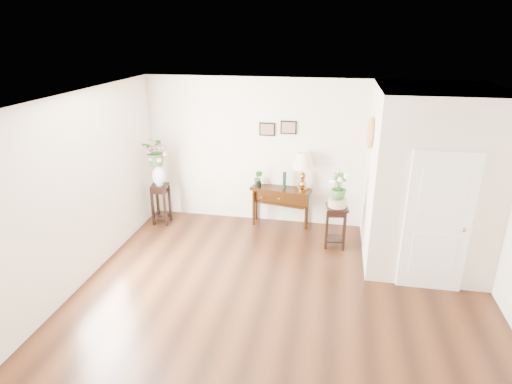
% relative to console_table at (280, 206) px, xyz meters
% --- Properties ---
extents(floor, '(6.00, 5.50, 0.02)m').
position_rel_console_table_xyz_m(floor, '(0.35, -2.57, -0.38)').
color(floor, '#4A2714').
rests_on(floor, ground).
extents(ceiling, '(6.00, 5.50, 0.02)m').
position_rel_console_table_xyz_m(ceiling, '(0.35, -2.57, 2.42)').
color(ceiling, white).
rests_on(ceiling, ground).
extents(wall_back, '(6.00, 0.02, 2.80)m').
position_rel_console_table_xyz_m(wall_back, '(0.35, 0.18, 1.02)').
color(wall_back, beige).
rests_on(wall_back, ground).
extents(wall_front, '(6.00, 0.02, 2.80)m').
position_rel_console_table_xyz_m(wall_front, '(0.35, -5.32, 1.02)').
color(wall_front, beige).
rests_on(wall_front, ground).
extents(wall_left, '(0.02, 5.50, 2.80)m').
position_rel_console_table_xyz_m(wall_left, '(-2.65, -2.57, 1.02)').
color(wall_left, beige).
rests_on(wall_left, ground).
extents(partition, '(1.80, 1.95, 2.80)m').
position_rel_console_table_xyz_m(partition, '(2.45, -0.79, 1.02)').
color(partition, beige).
rests_on(partition, floor).
extents(door, '(0.90, 0.05, 2.10)m').
position_rel_console_table_xyz_m(door, '(2.45, -1.79, 0.67)').
color(door, white).
rests_on(door, floor).
extents(art_print_left, '(0.30, 0.02, 0.25)m').
position_rel_console_table_xyz_m(art_print_left, '(-0.30, 0.16, 1.47)').
color(art_print_left, black).
rests_on(art_print_left, wall_back).
extents(art_print_right, '(0.30, 0.02, 0.25)m').
position_rel_console_table_xyz_m(art_print_right, '(0.10, 0.16, 1.52)').
color(art_print_right, black).
rests_on(art_print_right, wall_back).
extents(wall_ornament, '(0.07, 0.51, 0.51)m').
position_rel_console_table_xyz_m(wall_ornament, '(1.51, -0.67, 1.67)').
color(wall_ornament, gold).
rests_on(wall_ornament, partition).
extents(console_table, '(1.19, 0.59, 0.76)m').
position_rel_console_table_xyz_m(console_table, '(0.00, 0.00, 0.00)').
color(console_table, black).
rests_on(console_table, floor).
extents(table_lamp, '(0.51, 0.51, 0.72)m').
position_rel_console_table_xyz_m(table_lamp, '(0.41, 0.00, 0.73)').
color(table_lamp, '#A97531').
rests_on(table_lamp, console_table).
extents(green_vase, '(0.08, 0.08, 0.32)m').
position_rel_console_table_xyz_m(green_vase, '(0.06, 0.00, 0.55)').
color(green_vase, black).
rests_on(green_vase, console_table).
extents(potted_plant, '(0.20, 0.17, 0.32)m').
position_rel_console_table_xyz_m(potted_plant, '(-0.44, 0.00, 0.54)').
color(potted_plant, '#325C29').
rests_on(potted_plant, console_table).
extents(plant_stand_a, '(0.36, 0.36, 0.80)m').
position_rel_console_table_xyz_m(plant_stand_a, '(-2.30, -0.37, 0.02)').
color(plant_stand_a, black).
rests_on(plant_stand_a, floor).
extents(porcelain_vase, '(0.26, 0.26, 0.44)m').
position_rel_console_table_xyz_m(porcelain_vase, '(-2.30, -0.37, 0.65)').
color(porcelain_vase, white).
rests_on(porcelain_vase, plant_stand_a).
extents(lily_arrangement, '(0.57, 0.51, 0.55)m').
position_rel_console_table_xyz_m(lily_arrangement, '(-2.30, -0.37, 1.10)').
color(lily_arrangement, '#325C29').
rests_on(lily_arrangement, porcelain_vase).
extents(plant_stand_b, '(0.40, 0.40, 0.76)m').
position_rel_console_table_xyz_m(plant_stand_b, '(1.07, -0.72, 0.00)').
color(plant_stand_b, black).
rests_on(plant_stand_b, floor).
extents(ceramic_bowl, '(0.37, 0.37, 0.14)m').
position_rel_console_table_xyz_m(ceramic_bowl, '(1.07, -0.72, 0.46)').
color(ceramic_bowl, beige).
rests_on(ceramic_bowl, plant_stand_b).
extents(narcissus, '(0.26, 0.26, 0.47)m').
position_rel_console_table_xyz_m(narcissus, '(1.07, -0.72, 0.74)').
color(narcissus, '#325C29').
rests_on(narcissus, ceramic_bowl).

